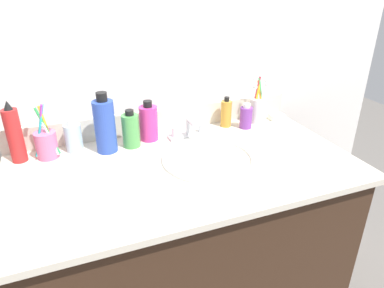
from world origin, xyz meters
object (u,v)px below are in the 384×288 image
at_px(bottle_soap_pink, 149,123).
at_px(cup_pink, 46,143).
at_px(bottle_cream_purple, 246,117).
at_px(faucet, 189,131).
at_px(bottle_shampoo_blue, 105,125).
at_px(bottle_oil_amber, 226,113).
at_px(bottle_toner_green, 131,130).
at_px(soap_bar, 276,117).
at_px(cup_white_ceramic, 257,109).
at_px(bottle_spray_red, 14,134).
at_px(bottle_gel_clear, 73,137).

xyz_separation_m(bottle_soap_pink, cup_pink, (-0.36, -0.01, -0.01)).
bearing_deg(bottle_cream_purple, faucet, -178.64).
distance_m(bottle_shampoo_blue, cup_pink, 0.20).
bearing_deg(bottle_shampoo_blue, bottle_oil_amber, 5.75).
relative_size(bottle_toner_green, soap_bar, 2.18).
relative_size(bottle_shampoo_blue, cup_pink, 1.12).
bearing_deg(cup_pink, bottle_toner_green, -3.71).
height_order(bottle_toner_green, bottle_cream_purple, bottle_toner_green).
bearing_deg(cup_pink, bottle_cream_purple, -1.53).
bearing_deg(cup_white_ceramic, bottle_shampoo_blue, -176.18).
distance_m(bottle_cream_purple, soap_bar, 0.18).
xyz_separation_m(bottle_oil_amber, cup_white_ceramic, (0.14, -0.01, 0.00)).
bearing_deg(faucet, bottle_shampoo_blue, 179.74).
height_order(bottle_spray_red, bottle_cream_purple, bottle_spray_red).
bearing_deg(soap_bar, bottle_cream_purple, -169.77).
bearing_deg(soap_bar, bottle_toner_green, -177.42).
relative_size(bottle_gel_clear, cup_pink, 0.60).
distance_m(faucet, bottle_gel_clear, 0.42).
bearing_deg(bottle_gel_clear, soap_bar, -0.66).
height_order(faucet, cup_white_ceramic, cup_white_ceramic).
distance_m(bottle_oil_amber, cup_pink, 0.69).
bearing_deg(faucet, bottle_soap_pink, 164.56).
bearing_deg(bottle_spray_red, cup_pink, -5.36).
xyz_separation_m(bottle_cream_purple, cup_pink, (-0.76, 0.02, 0.01)).
bearing_deg(bottle_gel_clear, bottle_cream_purple, -3.45).
height_order(bottle_spray_red, bottle_soap_pink, bottle_spray_red).
distance_m(bottle_shampoo_blue, bottle_gel_clear, 0.12).
height_order(bottle_shampoo_blue, bottle_soap_pink, bottle_shampoo_blue).
bearing_deg(faucet, bottle_toner_green, 178.04).
height_order(bottle_gel_clear, cup_white_ceramic, cup_white_ceramic).
distance_m(bottle_cream_purple, cup_white_ceramic, 0.08).
height_order(bottle_cream_purple, soap_bar, bottle_cream_purple).
height_order(bottle_gel_clear, cup_pink, cup_pink).
bearing_deg(bottle_cream_purple, bottle_spray_red, 178.06).
distance_m(cup_white_ceramic, soap_bar, 0.11).
xyz_separation_m(bottle_shampoo_blue, bottle_toner_green, (0.09, 0.01, -0.03)).
relative_size(faucet, bottle_gel_clear, 1.37).
bearing_deg(bottle_toner_green, soap_bar, 2.58).
relative_size(bottle_oil_amber, cup_pink, 0.65).
bearing_deg(bottle_shampoo_blue, bottle_gel_clear, 157.40).
relative_size(bottle_spray_red, bottle_gel_clear, 1.83).
distance_m(bottle_spray_red, bottle_gel_clear, 0.19).
xyz_separation_m(bottle_shampoo_blue, bottle_gel_clear, (-0.11, 0.04, -0.05)).
bearing_deg(bottle_spray_red, bottle_shampoo_blue, -6.60).
bearing_deg(bottle_cream_purple, cup_white_ceramic, 26.85).
distance_m(faucet, soap_bar, 0.42).
xyz_separation_m(faucet, cup_pink, (-0.51, 0.03, 0.03)).
relative_size(bottle_spray_red, cup_pink, 1.10).
distance_m(bottle_soap_pink, soap_bar, 0.57).
height_order(faucet, cup_pink, cup_pink).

